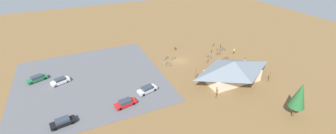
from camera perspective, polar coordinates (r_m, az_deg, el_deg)
name	(u,v)px	position (r m, az deg, el deg)	size (l,w,h in m)	color
ground	(180,61)	(65.36, 3.04, 1.60)	(160.00, 160.00, 0.00)	brown
parking_lot_asphalt	(90,80)	(59.51, -19.47, -3.19)	(35.74, 35.47, 0.05)	#56565B
bike_pavilion	(233,70)	(56.64, 16.48, -0.67)	(16.37, 9.34, 5.52)	beige
trash_bin	(175,49)	(72.09, 1.87, 4.78)	(0.60, 0.60, 0.90)	brown
lot_sign	(164,61)	(61.92, -0.91, 1.45)	(0.56, 0.08, 2.20)	#99999E
pine_far_west	(300,95)	(48.92, 30.90, -6.32)	(3.04, 3.04, 7.89)	brown
bicycle_purple_trailside	(218,54)	(70.58, 12.90, 3.41)	(1.82, 0.48, 0.92)	black
bicycle_blue_mid_cluster	(223,49)	(74.28, 14.06, 4.57)	(0.60, 1.66, 0.82)	black
bicycle_green_near_sign	(211,51)	(71.97, 11.16, 4.09)	(0.99, 1.47, 0.76)	black
bicycle_silver_near_porch	(173,58)	(66.14, 1.41, 2.32)	(1.62, 0.48, 0.78)	black
bicycle_black_by_bin	(226,58)	(68.33, 14.78, 2.26)	(1.68, 0.64, 0.81)	black
bicycle_white_yard_left	(169,64)	(62.61, 0.15, 0.70)	(1.34, 1.05, 0.83)	black
bicycle_teal_yard_front	(209,57)	(68.06, 10.58, 2.63)	(0.99, 1.34, 0.76)	black
bicycle_red_lone_west	(214,45)	(76.53, 11.70, 5.58)	(1.38, 1.04, 0.78)	black
bicycle_yellow_lone_east	(208,61)	(65.28, 10.24, 1.49)	(1.43, 1.11, 0.82)	black
bicycle_orange_yard_right	(219,50)	(73.22, 13.02, 4.33)	(1.03, 1.40, 0.82)	black
bicycle_purple_front_row	(221,46)	(76.44, 13.46, 5.38)	(1.07, 1.52, 0.90)	black
bicycle_blue_edge_south	(167,58)	(66.09, -0.33, 2.34)	(1.53, 0.97, 0.87)	black
car_green_by_curb	(37,78)	(64.47, -30.78, -2.54)	(4.96, 3.20, 1.42)	#1E6B3D
car_red_end_stall	(125,103)	(48.29, -10.97, -9.10)	(4.80, 2.62, 1.39)	red
car_black_inner_stall	(63,122)	(47.51, -25.58, -12.71)	(4.74, 2.48, 1.39)	black
car_silver_second_row	(147,89)	(51.66, -5.41, -5.76)	(4.99, 2.97, 1.41)	#BCBCC1
car_white_near_entry	(60,81)	(60.55, -26.12, -3.26)	(4.62, 3.13, 1.43)	white
visitor_by_pavilion	(234,51)	(72.40, 16.71, 4.00)	(0.36, 0.38, 1.72)	#2D3347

